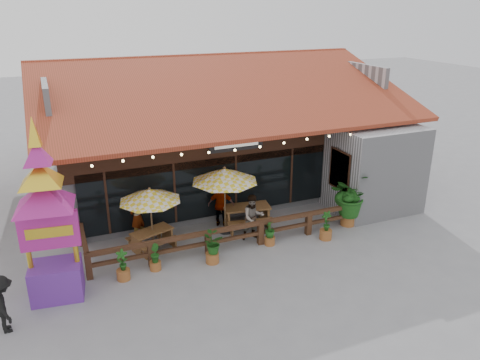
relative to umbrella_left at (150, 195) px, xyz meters
name	(u,v)px	position (x,y,z in m)	size (l,w,h in m)	color
ground	(267,236)	(4.17, -0.73, -2.03)	(100.00, 100.00, 0.00)	gray
restaurant_building	(213,136)	(4.43, 5.88, 0.17)	(15.50, 14.73, 6.09)	#B5B4B9
patio_railing	(213,235)	(1.91, -0.99, -1.42)	(10.00, 2.60, 0.92)	#4B2C1A
umbrella_left	(150,195)	(0.00, 0.00, 0.00)	(2.55, 2.55, 2.33)	brown
umbrella_right	(225,175)	(2.82, 0.15, 0.29)	(2.61, 2.61, 2.67)	brown
picnic_table_left	(152,236)	(-0.03, -0.03, -1.56)	(1.80, 1.68, 0.70)	brown
picnic_table_right	(247,213)	(3.78, 0.30, -1.45)	(2.02, 1.82, 0.86)	brown
thai_sign_tower	(44,200)	(-3.28, -1.86, 1.08)	(2.43, 2.43, 5.90)	#612894
tropical_plant	(350,196)	(7.54, -1.12, -0.80)	(2.06, 2.02, 2.15)	brown
diner_a	(137,217)	(-0.33, 0.99, -1.18)	(0.62, 0.41, 1.70)	#341B10
diner_b	(253,217)	(3.58, -0.75, -1.16)	(0.85, 0.66, 1.75)	#341B10
diner_c	(221,205)	(2.90, 0.77, -1.15)	(1.03, 0.43, 1.76)	#341B10
pedestrian	(3,304)	(-4.63, -3.01, -1.22)	(1.06, 0.61, 1.63)	black
planter_a	(123,267)	(-1.34, -1.69, -1.59)	(0.43, 0.43, 1.05)	brown
planter_b	(155,258)	(-0.27, -1.51, -1.62)	(0.38, 0.38, 0.92)	brown
planter_c	(212,246)	(1.61, -1.80, -1.42)	(0.88, 0.88, 1.10)	brown
planter_d	(270,233)	(3.96, -1.41, -1.58)	(0.50, 0.50, 0.94)	brown
planter_e	(326,227)	(6.07, -1.81, -1.56)	(0.46, 0.46, 1.12)	brown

